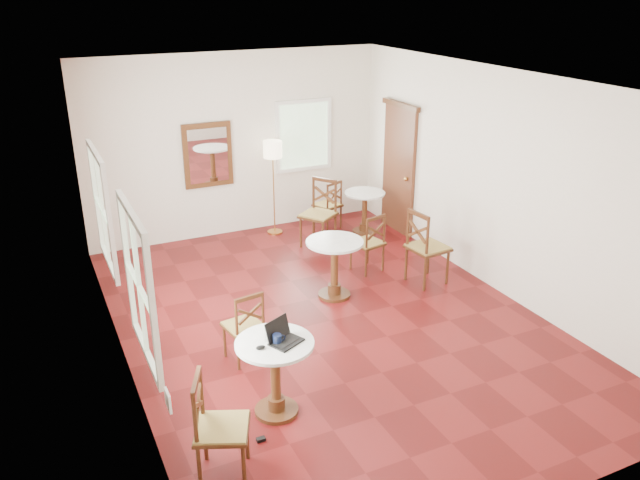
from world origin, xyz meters
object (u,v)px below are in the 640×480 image
Objects in this scene: chair_mid_a at (368,243)px; laptop at (283,336)px; chair_back_b at (319,214)px; cafe_table_back at (365,208)px; mouse at (260,347)px; chair_near_b at (219,428)px; cafe_table_mid at (335,262)px; water_glass at (268,335)px; power_adapter at (261,439)px; cafe_table_near at (275,369)px; chair_mid_b at (426,247)px; navy_mug at (277,339)px; floor_lamp at (273,156)px; chair_near_a at (244,326)px; chair_back_a at (329,205)px.

laptop is at bearing 34.43° from chair_mid_a.
laptop is (-2.18, -3.79, 0.33)m from chair_back_b.
cafe_table_back is 5.24m from mouse.
laptop reaches higher than mouse.
laptop is (0.83, 0.57, 0.37)m from chair_near_b.
cafe_table_mid is 2.63m from water_glass.
mouse is 0.87m from power_adapter.
cafe_table_near reaches higher than cafe_table_back.
chair_mid_b is 3.57m from navy_mug.
cafe_table_near is at bearing 49.06° from power_adapter.
floor_lamp is (-0.45, 0.81, 0.81)m from chair_back_b.
navy_mug reaches higher than power_adapter.
chair_back_b is (-0.76, 1.91, -0.00)m from chair_mid_b.
floor_lamp is at bearing -2.91° from chair_near_b.
chair_mid_b is at bearing -7.07° from cafe_table_mid.
chair_near_a is 3.09m from chair_mid_b.
mouse is 0.17m from water_glass.
chair_near_a is at bearing 99.01° from chair_mid_b.
navy_mug reaches higher than mouse.
mouse is at bearing 32.13° from chair_mid_a.
chair_near_a is (-3.15, -2.89, -0.01)m from cafe_table_back.
chair_near_b reaches higher than chair_mid_a.
cafe_table_near is 0.37m from mouse.
water_glass reaches higher than chair_mid_a.
mouse is at bearing -159.63° from cafe_table_near.
chair_back_b is 2.85× the size of laptop.
chair_mid_a reaches higher than power_adapter.
chair_mid_a is (-0.71, -1.38, 0.00)m from cafe_table_back.
cafe_table_near is 9.55× the size of power_adapter.
water_glass is at bearing 50.29° from mouse.
chair_mid_b is at bearing -65.97° from floor_lamp.
laptop reaches higher than chair_near_a.
chair_mid_b reaches higher than laptop.
chair_back_b reaches higher than chair_back_a.
navy_mug is (0.18, 0.02, 0.03)m from mouse.
chair_near_a is 10.26× the size of power_adapter.
power_adapter is at bearing 117.31° from chair_mid_b.
cafe_table_near is 1.05m from chair_near_a.
chair_mid_a is at bearing 44.71° from water_glass.
chair_back_b reaches higher than chair_near_a.
chair_near_a is at bearing 32.68° from chair_back_a.
chair_near_b is (-0.75, -0.59, -0.01)m from cafe_table_near.
floor_lamp is at bearing 74.24° from mouse.
cafe_table_back is at bearing 50.23° from water_glass.
chair_near_b is at bearing -137.69° from water_glass.
mouse is (-0.21, -1.11, 0.39)m from chair_near_a.
chair_near_a is 9.33× the size of mouse.
chair_mid_b is 3.09m from floor_lamp.
cafe_table_back is 0.82× the size of chair_near_a.
chair_back_a is 5.31m from mouse.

